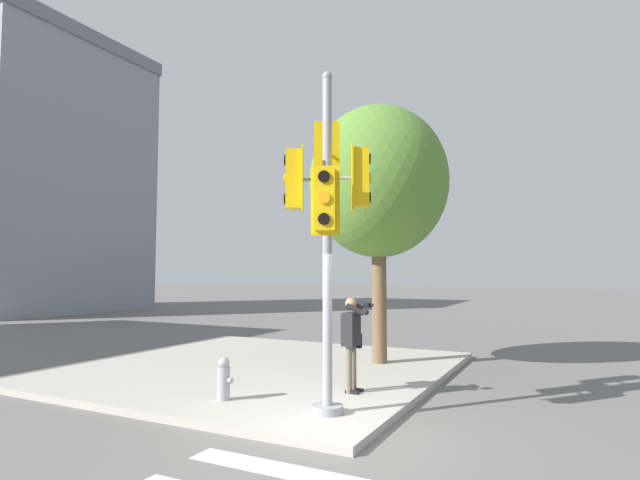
{
  "coord_description": "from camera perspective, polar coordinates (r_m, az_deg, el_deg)",
  "views": [
    {
      "loc": [
        -6.14,
        -2.9,
        2.19
      ],
      "look_at": [
        1.1,
        0.75,
        2.75
      ],
      "focal_mm": 28.0,
      "sensor_mm": 36.0,
      "label": 1
    }
  ],
  "objects": [
    {
      "name": "ground_plane",
      "position": [
        7.14,
        1.5,
        -21.82
      ],
      "size": [
        160.0,
        160.0,
        0.0
      ],
      "primitive_type": "plane",
      "color": "slate"
    },
    {
      "name": "sidewalk_corner",
      "position": [
        11.77,
        -6.96,
        -14.31
      ],
      "size": [
        8.0,
        8.0,
        0.13
      ],
      "color": "#ADA89E",
      "rests_on": "ground_plane"
    },
    {
      "name": "traffic_signal_pole",
      "position": [
        7.64,
        0.78,
        4.14
      ],
      "size": [
        1.28,
        1.27,
        5.22
      ],
      "color": "#939399",
      "rests_on": "sidewalk_corner"
    },
    {
      "name": "person_photographer",
      "position": [
        8.99,
        3.68,
        -10.85
      ],
      "size": [
        0.58,
        0.54,
        1.65
      ],
      "color": "black",
      "rests_on": "sidewalk_corner"
    },
    {
      "name": "street_tree",
      "position": [
        12.08,
        6.69,
        6.54
      ],
      "size": [
        3.31,
        3.31,
        6.1
      ],
      "color": "brown",
      "rests_on": "sidewalk_corner"
    },
    {
      "name": "fire_hydrant",
      "position": [
        8.68,
        -10.94,
        -15.31
      ],
      "size": [
        0.21,
        0.27,
        0.69
      ],
      "color": "#99999E",
      "rests_on": "sidewalk_corner"
    },
    {
      "name": "building_right",
      "position": [
        34.58,
        -29.38,
        6.37
      ],
      "size": [
        10.42,
        8.99,
        16.1
      ],
      "color": "gray",
      "rests_on": "ground_plane"
    }
  ]
}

